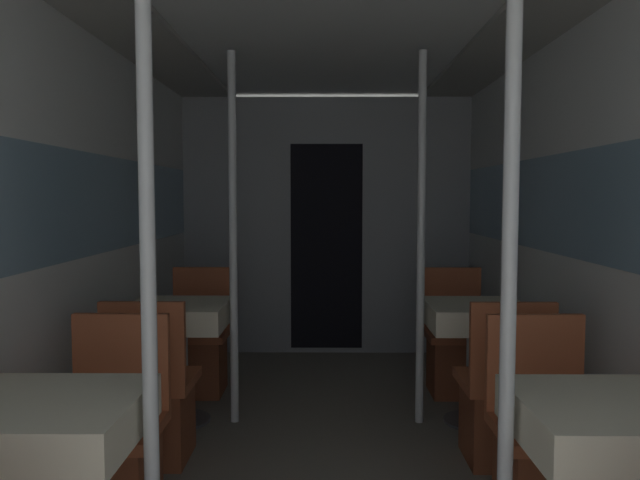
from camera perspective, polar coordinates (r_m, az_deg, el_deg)
The scene contains 18 objects.
wall_left at distance 3.38m, azimuth -22.01°, elevation -0.34°, with size 0.05×6.58×2.29m.
wall_right at distance 3.39m, azimuth 23.30°, elevation -0.36°, with size 0.05×6.58×2.29m.
ceiling_panel at distance 3.25m, azimuth 0.68°, elevation 20.49°, with size 2.61×6.58×0.07m.
bulkhead_far at distance 5.61m, azimuth 0.60°, elevation 1.21°, with size 2.56×0.09×2.29m.
dining_table_left_0 at distance 2.32m, azimuth -23.77°, elevation -16.18°, with size 0.60×0.60×0.75m.
chair_left_far_0 at distance 2.95m, azimuth -18.62°, elevation -18.69°, with size 0.43×0.43×0.89m.
support_pole_left_0 at distance 2.08m, azimuth -15.43°, elevation -3.44°, with size 0.05×0.05×2.29m.
dining_table_left_1 at distance 4.01m, azimuth -12.82°, elevation -7.45°, with size 0.60×0.60×0.75m.
chair_left_near_1 at distance 3.54m, azimuth -15.00°, elevation -14.72°, with size 0.43×0.43×0.89m.
chair_left_far_1 at distance 4.64m, azimuth -11.06°, elevation -10.16°, with size 0.43×0.43×0.89m.
support_pole_left_1 at distance 3.87m, azimuth -7.95°, elevation 0.03°, with size 0.05×0.05×2.29m.
dining_table_right_0 at distance 2.33m, azimuth 25.17°, elevation -16.16°, with size 0.60×0.60×0.75m.
chair_right_far_0 at distance 2.96m, azimuth 19.95°, elevation -18.68°, with size 0.43×0.43×0.89m.
support_pole_right_0 at distance 2.08m, azimuth 16.90°, elevation -3.45°, with size 0.05×0.05×2.29m.
dining_table_right_1 at distance 4.01m, azimuth 14.07°, elevation -7.46°, with size 0.60×0.60×0.75m.
chair_right_near_1 at distance 3.55m, azimuth 16.27°, elevation -14.72°, with size 0.43×0.43×0.89m.
chair_right_far_1 at distance 4.65m, azimuth 12.27°, elevation -10.17°, with size 0.43×0.43×0.89m.
support_pole_right_1 at distance 3.87m, azimuth 9.22°, elevation 0.02°, with size 0.05×0.05×2.29m.
Camera 1 is at (-0.01, -1.22, 1.41)m, focal length 35.00 mm.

